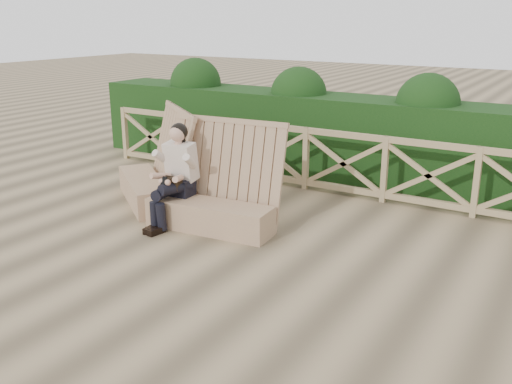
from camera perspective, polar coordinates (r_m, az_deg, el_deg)
The scene contains 5 objects.
ground at distance 7.00m, azimuth -2.93°, elevation -7.67°, with size 60.00×60.00×0.00m, color brown.
bench at distance 8.81m, azimuth -7.71°, elevation 0.21°, with size 3.49×1.76×1.55m.
woman at distance 8.32m, azimuth -8.05°, elevation 1.92°, with size 0.46×0.96×1.48m.
guardrail at distance 9.74m, azimuth 8.74°, elevation 2.83°, with size 10.10×0.09×1.10m.
hedge at distance 10.78m, azimuth 11.30°, elevation 5.17°, with size 12.00×1.20×1.50m, color black.
Camera 1 is at (3.62, -5.22, 2.95)m, focal length 40.00 mm.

